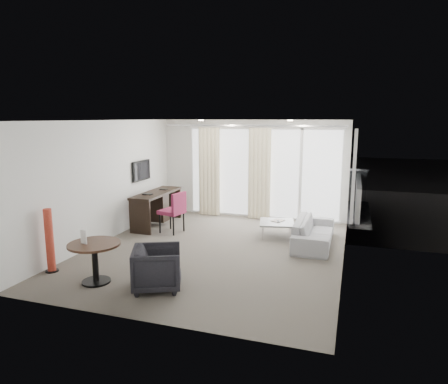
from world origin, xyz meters
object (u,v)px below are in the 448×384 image
(rattan_chair_a, at_px, (281,198))
(rattan_chair_b, at_px, (331,195))
(sofa, at_px, (314,232))
(coffee_table, at_px, (277,229))
(desk, at_px, (157,209))
(round_table, at_px, (95,263))
(red_lamp, at_px, (50,241))
(tub_armchair, at_px, (157,268))
(desk_chair, at_px, (172,212))

(rattan_chair_a, bearing_deg, rattan_chair_b, 18.05)
(sofa, xyz_separation_m, rattan_chair_a, (-1.21, 2.74, 0.14))
(coffee_table, distance_m, rattan_chair_a, 2.45)
(rattan_chair_a, bearing_deg, coffee_table, -101.41)
(desk, distance_m, round_table, 3.57)
(red_lamp, bearing_deg, tub_armchair, -1.59)
(desk, relative_size, coffee_table, 2.35)
(rattan_chair_b, bearing_deg, tub_armchair, -103.00)
(desk, bearing_deg, red_lamp, -95.49)
(desk_chair, height_order, sofa, desk_chair)
(desk_chair, height_order, coffee_table, desk_chair)
(desk, distance_m, desk_chair, 0.79)
(desk, height_order, red_lamp, red_lamp)
(desk, distance_m, sofa, 3.90)
(desk, relative_size, rattan_chair_b, 2.32)
(coffee_table, bearing_deg, sofa, -21.06)
(desk, height_order, round_table, desk)
(desk, relative_size, round_table, 2.14)
(desk, height_order, desk_chair, desk_chair)
(round_table, bearing_deg, red_lamp, 171.11)
(round_table, bearing_deg, desk_chair, 91.48)
(sofa, relative_size, rattan_chair_b, 2.45)
(sofa, bearing_deg, rattan_chair_b, -1.75)
(desk_chair, distance_m, sofa, 3.26)
(red_lamp, xyz_separation_m, tub_armchair, (2.10, -0.06, -0.22))
(coffee_table, relative_size, rattan_chair_b, 0.99)
(red_lamp, bearing_deg, round_table, -8.89)
(red_lamp, distance_m, rattan_chair_b, 8.01)
(sofa, distance_m, rattan_chair_a, 3.00)
(tub_armchair, distance_m, sofa, 3.70)
(desk_chair, distance_m, coffee_table, 2.46)
(desk_chair, bearing_deg, rattan_chair_b, 61.29)
(coffee_table, height_order, sofa, sofa)
(tub_armchair, xyz_separation_m, rattan_chair_b, (2.22, 6.80, 0.05))
(desk, height_order, rattan_chair_a, desk)
(round_table, relative_size, tub_armchair, 1.12)
(red_lamp, distance_m, sofa, 5.16)
(red_lamp, distance_m, rattan_chair_a, 6.45)
(coffee_table, xyz_separation_m, rattan_chair_a, (-0.35, 2.41, 0.24))
(tub_armchair, distance_m, coffee_table, 3.59)
(desk_chair, xyz_separation_m, coffee_table, (2.40, 0.43, -0.31))
(coffee_table, bearing_deg, rattan_chair_b, 74.25)
(coffee_table, xyz_separation_m, rattan_chair_b, (0.97, 3.44, 0.21))
(desk, relative_size, red_lamp, 1.59)
(desk_chair, distance_m, rattan_chair_b, 5.13)
(tub_armchair, distance_m, rattan_chair_a, 5.84)
(coffee_table, bearing_deg, red_lamp, -135.39)
(desk, bearing_deg, round_table, -78.57)
(desk, bearing_deg, desk_chair, -36.66)
(red_lamp, bearing_deg, sofa, 35.29)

